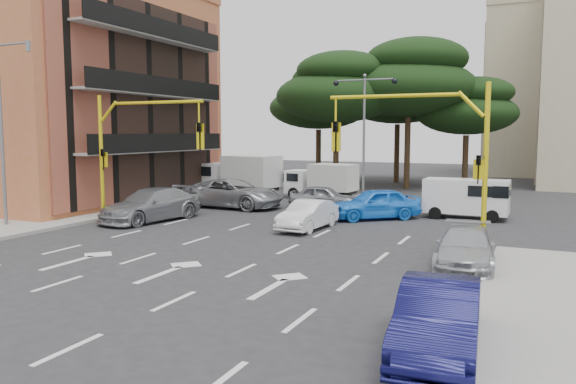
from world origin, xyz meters
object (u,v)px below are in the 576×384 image
car_blue_compact (375,204)px  signal_mast_right (433,143)px  car_silver_cross_a (233,193)px  box_truck_b (321,181)px  car_white_hatch (308,215)px  car_navy_parked (438,319)px  street_lamp_left (4,122)px  van_white (466,199)px  car_silver_wagon (151,205)px  car_silver_cross_b (324,197)px  street_lamp_center (364,114)px  signal_mast_left (131,141)px  box_truck_a (239,176)px  car_silver_parked (465,248)px

car_blue_compact → signal_mast_right: bearing=-8.0°
car_silver_cross_a → box_truck_b: size_ratio=1.27×
car_white_hatch → car_navy_parked: size_ratio=0.91×
street_lamp_left → van_white: 21.87m
car_silver_wagon → van_white: size_ratio=1.36×
car_silver_cross_b → street_lamp_left: bearing=132.7°
car_navy_parked → street_lamp_center: bearing=105.3°
signal_mast_left → box_truck_b: size_ratio=1.30×
street_lamp_left → car_silver_cross_a: (5.69, 10.12, -3.91)m
car_silver_cross_b → van_white: 7.77m
box_truck_a → street_lamp_center: bearing=-69.1°
box_truck_a → signal_mast_right: bearing=-122.5°
signal_mast_right → car_white_hatch: 6.98m
car_navy_parked → car_silver_wagon: bearing=139.8°
signal_mast_right → car_navy_parked: size_ratio=1.41×
car_white_hatch → car_silver_parked: size_ratio=0.89×
street_lamp_center → box_truck_a: 9.12m
signal_mast_right → street_lamp_center: (-6.80, 14.01, 1.54)m
car_blue_compact → box_truck_b: (-5.43, 6.79, 0.37)m
box_truck_a → box_truck_b: size_ratio=1.22×
car_silver_wagon → box_truck_a: bearing=105.8°
car_silver_cross_a → box_truck_b: box_truck_b is taller
signal_mast_left → car_silver_cross_a: bearing=80.4°
signal_mast_left → van_white: 16.41m
car_blue_compact → box_truck_a: 12.26m
signal_mast_left → van_white: bearing=31.3°
car_blue_compact → box_truck_a: bearing=-157.2°
car_silver_parked → box_truck_a: (-16.21, 14.18, 0.75)m
car_blue_compact → van_white: 4.58m
car_silver_wagon → street_lamp_center: bearing=71.7°
car_blue_compact → car_silver_cross_a: car_silver_cross_a is taller
signal_mast_right → signal_mast_left: same height
street_lamp_left → car_silver_cross_a: street_lamp_left is taller
street_lamp_left → car_white_hatch: bearing=23.0°
signal_mast_right → car_silver_cross_b: size_ratio=1.55×
car_silver_cross_b → signal_mast_left: bearing=140.0°
box_truck_a → car_silver_cross_b: bearing=-106.6°
box_truck_a → box_truck_b: 5.54m
street_lamp_center → car_silver_parked: street_lamp_center is taller
street_lamp_left → car_white_hatch: street_lamp_left is taller
street_lamp_center → van_white: 10.01m
car_silver_cross_a → car_white_hatch: bearing=-124.0°
signal_mast_right → car_silver_cross_b: 12.12m
box_truck_a → car_navy_parked: bearing=-135.8°
car_silver_parked → car_silver_cross_a: bearing=141.3°
signal_mast_right → car_silver_cross_a: bearing=150.1°
car_silver_cross_b → car_navy_parked: size_ratio=0.91×
street_lamp_left → car_silver_cross_b: (10.55, 11.90, -4.06)m
car_silver_wagon → street_lamp_left: bearing=-126.7°
car_white_hatch → car_navy_parked: (7.66, -11.91, 0.06)m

